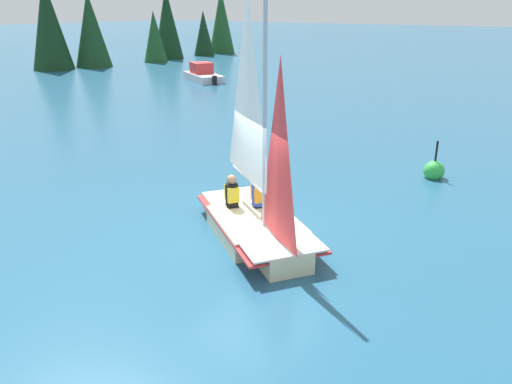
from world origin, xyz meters
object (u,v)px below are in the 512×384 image
object	(u,v)px
motorboat_distant	(203,74)
buoy_marker	(434,171)
sailboat_main	(256,205)
sailor_crew	(232,198)
sailor_helm	(258,198)

from	to	relation	value
motorboat_distant	buoy_marker	size ratio (longest dim) A/B	3.44
sailboat_main	sailor_crew	world-z (taller)	sailboat_main
sailor_helm	sailor_crew	size ratio (longest dim) A/B	1.00
sailboat_main	buoy_marker	xyz separation A→B (m)	(6.13, -2.08, -0.49)
sailboat_main	motorboat_distant	distance (m)	24.30
sailboat_main	buoy_marker	size ratio (longest dim) A/B	4.34
sailor_crew	motorboat_distant	distance (m)	23.56
sailboat_main	buoy_marker	world-z (taller)	sailboat_main
sailboat_main	motorboat_distant	bearing A→B (deg)	168.09
motorboat_distant	buoy_marker	xyz separation A→B (m)	(-11.75, -18.54, -0.19)
sailboat_main	motorboat_distant	size ratio (longest dim) A/B	1.26
sailor_helm	buoy_marker	world-z (taller)	sailor_helm
sailboat_main	sailor_crew	bearing A→B (deg)	-161.51
motorboat_distant	sailboat_main	bearing A→B (deg)	162.41
sailor_helm	buoy_marker	size ratio (longest dim) A/B	0.97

